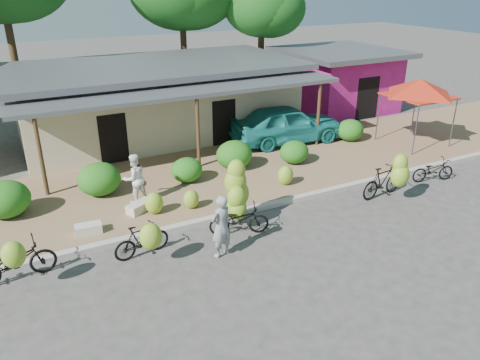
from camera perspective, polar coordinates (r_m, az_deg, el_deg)
The scene contains 26 objects.
ground at distance 13.57m, azimuth 5.10°, elevation -7.42°, with size 100.00×100.00×0.00m, color #3F3C3A.
sidewalk at distance 17.48m, azimuth -3.59°, elevation 0.31°, with size 60.00×6.00×0.12m, color #8B624B.
curb at distance 15.04m, azimuth 1.07°, elevation -3.69°, with size 60.00×0.25×0.15m, color #A8A399.
shop_main at distance 22.25m, azimuth -10.01°, elevation 9.68°, with size 13.00×8.50×3.35m.
shop_pink at distance 27.24m, azimuth 11.90°, elevation 11.99°, with size 6.00×6.00×3.25m.
tree_near_right at distance 27.96m, azimuth 2.19°, elevation 20.76°, with size 4.55×4.38×7.24m.
hedge_0 at distance 16.02m, azimuth -26.72°, elevation -2.11°, with size 1.49×1.34×1.17m, color #235B14.
hedge_1 at distance 16.46m, azimuth -16.79°, elevation 0.10°, with size 1.45×1.30×1.13m, color #235B14.
hedge_2 at distance 16.92m, azimuth -6.51°, elevation 1.23°, with size 1.15×1.03×0.90m, color #235B14.
hedge_3 at distance 17.95m, azimuth -0.71°, elevation 3.09°, with size 1.41×1.27×1.10m, color #235B14.
hedge_4 at distance 18.62m, azimuth 6.63°, elevation 3.40°, with size 1.17×1.05×0.91m, color #235B14.
hedge_5 at distance 21.68m, azimuth 13.28°, elevation 5.95°, with size 1.24×1.12×0.97m, color #235B14.
red_canopy at distance 21.64m, azimuth 21.08°, elevation 10.50°, with size 3.50×3.50×2.86m.
bike_far_left at distance 12.85m, azimuth -25.83°, elevation -8.93°, with size 2.02×1.30×1.43m.
bike_left at distance 12.75m, azimuth -11.65°, elevation -7.08°, with size 1.62×1.22×1.26m.
bike_center at distance 13.73m, azimuth -0.32°, elevation -2.89°, with size 1.86×1.42×2.14m.
bike_right at distance 16.44m, azimuth 17.54°, elevation 0.16°, with size 1.89×1.28×1.74m.
bike_far_right at distance 18.55m, azimuth 22.47°, elevation 1.12°, with size 1.74×0.96×0.86m.
loose_banana_a at distance 14.83m, azimuth -10.43°, elevation -2.79°, with size 0.57×0.49×0.71m, color #93BC2F.
loose_banana_b at distance 15.01m, azimuth -5.98°, elevation -2.35°, with size 0.51×0.43×0.63m, color #93BC2F.
loose_banana_c at distance 16.66m, azimuth 5.57°, elevation 0.58°, with size 0.57×0.49×0.71m, color #93BC2F.
sack_near at distance 15.15m, azimuth -12.12°, elevation -3.22°, with size 0.85×0.40×0.30m, color beige.
sack_far at distance 14.30m, azimuth -17.99°, elevation -5.68°, with size 0.75×0.38×0.28m, color beige.
vendor at distance 12.46m, azimuth -2.33°, elevation -5.66°, with size 0.65×0.43×1.79m, color gray.
bystander at distance 15.55m, azimuth -12.74°, elevation 0.21°, with size 0.80×0.63×1.65m, color white.
teal_van at distance 20.89m, azimuth 5.73°, elevation 6.84°, with size 2.00×4.97×1.69m, color #1B7A77.
Camera 1 is at (-6.36, -9.73, 7.01)m, focal length 35.00 mm.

